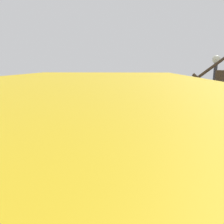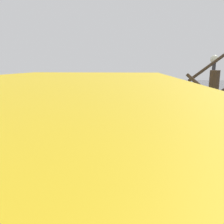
{
  "view_description": "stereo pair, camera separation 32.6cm",
  "coord_description": "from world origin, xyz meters",
  "px_view_note": "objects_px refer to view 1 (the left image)",
  "views": [
    {
      "loc": [
        -0.68,
        12.37,
        3.51
      ],
      "look_at": [
        0.36,
        0.45,
        1.05
      ],
      "focal_mm": 36.48,
      "sensor_mm": 36.0,
      "label": 1
    },
    {
      "loc": [
        -1.01,
        12.34,
        3.51
      ],
      "look_at": [
        0.36,
        0.45,
        1.05
      ],
      "focal_mm": 36.48,
      "sensor_mm": 36.0,
      "label": 2
    }
  ],
  "objects_px": {
    "bare_tree_near": "(214,128)",
    "street_lamp": "(213,98)",
    "pedestrian_black_side": "(113,97)",
    "hand_dolly_boxes": "(101,112)",
    "shopping_cart_vendor": "(121,118)",
    "cargo_van_parked_right": "(53,108)",
    "bare_tree_far": "(10,189)",
    "pedestrian_pink_side": "(100,98)"
  },
  "relations": [
    {
      "from": "pedestrian_pink_side",
      "to": "pedestrian_black_side",
      "type": "bearing_deg",
      "value": -127.82
    },
    {
      "from": "cargo_van_parked_right",
      "to": "pedestrian_black_side",
      "type": "relative_size",
      "value": 2.53
    },
    {
      "from": "bare_tree_near",
      "to": "street_lamp",
      "type": "xyz_separation_m",
      "value": [
        -0.72,
        -2.39,
        0.49
      ]
    },
    {
      "from": "pedestrian_black_side",
      "to": "street_lamp",
      "type": "height_order",
      "value": "street_lamp"
    },
    {
      "from": "shopping_cart_vendor",
      "to": "bare_tree_far",
      "type": "bearing_deg",
      "value": 82.86
    },
    {
      "from": "pedestrian_pink_side",
      "to": "hand_dolly_boxes",
      "type": "bearing_deg",
      "value": 104.54
    },
    {
      "from": "pedestrian_black_side",
      "to": "bare_tree_near",
      "type": "height_order",
      "value": "bare_tree_near"
    },
    {
      "from": "hand_dolly_boxes",
      "to": "pedestrian_black_side",
      "type": "xyz_separation_m",
      "value": [
        -0.56,
        -1.41,
        0.71
      ]
    },
    {
      "from": "bare_tree_near",
      "to": "street_lamp",
      "type": "relative_size",
      "value": 1.01
    },
    {
      "from": "bare_tree_near",
      "to": "cargo_van_parked_right",
      "type": "bearing_deg",
      "value": -42.69
    },
    {
      "from": "pedestrian_black_side",
      "to": "bare_tree_near",
      "type": "bearing_deg",
      "value": 112.63
    },
    {
      "from": "cargo_van_parked_right",
      "to": "street_lamp",
      "type": "xyz_separation_m",
      "value": [
        -7.24,
        3.62,
        1.19
      ]
    },
    {
      "from": "shopping_cart_vendor",
      "to": "bare_tree_near",
      "type": "relative_size",
      "value": 0.27
    },
    {
      "from": "street_lamp",
      "to": "hand_dolly_boxes",
      "type": "bearing_deg",
      "value": -42.87
    },
    {
      "from": "hand_dolly_boxes",
      "to": "bare_tree_far",
      "type": "distance_m",
      "value": 9.8
    },
    {
      "from": "bare_tree_far",
      "to": "hand_dolly_boxes",
      "type": "bearing_deg",
      "value": -90.19
    },
    {
      "from": "shopping_cart_vendor",
      "to": "hand_dolly_boxes",
      "type": "height_order",
      "value": "hand_dolly_boxes"
    },
    {
      "from": "bare_tree_far",
      "to": "bare_tree_near",
      "type": "bearing_deg",
      "value": -142.74
    },
    {
      "from": "hand_dolly_boxes",
      "to": "street_lamp",
      "type": "relative_size",
      "value": 0.41
    },
    {
      "from": "shopping_cart_vendor",
      "to": "bare_tree_near",
      "type": "bearing_deg",
      "value": 112.63
    },
    {
      "from": "cargo_van_parked_right",
      "to": "bare_tree_near",
      "type": "distance_m",
      "value": 8.89
    },
    {
      "from": "cargo_van_parked_right",
      "to": "pedestrian_black_side",
      "type": "xyz_separation_m",
      "value": [
        -3.12,
        -2.13,
        0.41
      ]
    },
    {
      "from": "hand_dolly_boxes",
      "to": "pedestrian_black_side",
      "type": "distance_m",
      "value": 1.68
    },
    {
      "from": "street_lamp",
      "to": "pedestrian_pink_side",
      "type": "bearing_deg",
      "value": -45.27
    },
    {
      "from": "cargo_van_parked_right",
      "to": "pedestrian_black_side",
      "type": "distance_m",
      "value": 3.8
    },
    {
      "from": "pedestrian_black_side",
      "to": "bare_tree_far",
      "type": "relative_size",
      "value": 0.61
    },
    {
      "from": "bare_tree_far",
      "to": "street_lamp",
      "type": "xyz_separation_m",
      "value": [
        -4.71,
        -5.42,
        0.68
      ]
    },
    {
      "from": "bare_tree_far",
      "to": "street_lamp",
      "type": "height_order",
      "value": "street_lamp"
    },
    {
      "from": "hand_dolly_boxes",
      "to": "bare_tree_far",
      "type": "bearing_deg",
      "value": 89.81
    },
    {
      "from": "hand_dolly_boxes",
      "to": "pedestrian_pink_side",
      "type": "relative_size",
      "value": 0.73
    },
    {
      "from": "cargo_van_parked_right",
      "to": "bare_tree_near",
      "type": "height_order",
      "value": "bare_tree_near"
    },
    {
      "from": "bare_tree_near",
      "to": "bare_tree_far",
      "type": "height_order",
      "value": "bare_tree_near"
    },
    {
      "from": "shopping_cart_vendor",
      "to": "street_lamp",
      "type": "xyz_separation_m",
      "value": [
        -3.49,
        4.26,
        1.8
      ]
    },
    {
      "from": "cargo_van_parked_right",
      "to": "pedestrian_pink_side",
      "type": "relative_size",
      "value": 2.53
    },
    {
      "from": "cargo_van_parked_right",
      "to": "hand_dolly_boxes",
      "type": "height_order",
      "value": "cargo_van_parked_right"
    },
    {
      "from": "pedestrian_black_side",
      "to": "hand_dolly_boxes",
      "type": "bearing_deg",
      "value": 68.29
    },
    {
      "from": "shopping_cart_vendor",
      "to": "hand_dolly_boxes",
      "type": "xyz_separation_m",
      "value": [
        1.18,
        -0.08,
        0.3
      ]
    },
    {
      "from": "pedestrian_pink_side",
      "to": "bare_tree_near",
      "type": "xyz_separation_m",
      "value": [
        -4.09,
        7.25,
        0.29
      ]
    },
    {
      "from": "street_lamp",
      "to": "shopping_cart_vendor",
      "type": "bearing_deg",
      "value": -50.66
    },
    {
      "from": "shopping_cart_vendor",
      "to": "bare_tree_far",
      "type": "height_order",
      "value": "bare_tree_far"
    },
    {
      "from": "bare_tree_near",
      "to": "pedestrian_black_side",
      "type": "bearing_deg",
      "value": -67.37
    },
    {
      "from": "cargo_van_parked_right",
      "to": "bare_tree_far",
      "type": "bearing_deg",
      "value": 105.63
    }
  ]
}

